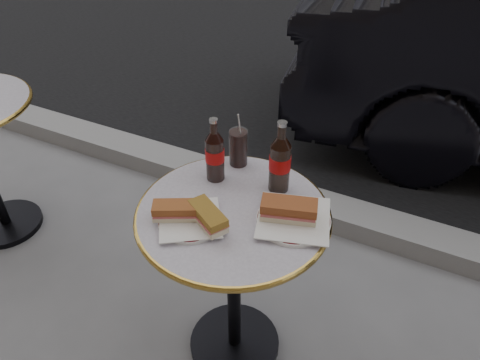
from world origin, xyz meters
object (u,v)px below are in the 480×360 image
at_px(plate_left, 190,221).
at_px(cola_bottle_right, 280,157).
at_px(plate_right, 294,220).
at_px(cola_bottle_left, 215,150).
at_px(cola_glass, 238,147).
at_px(bistro_table, 234,286).

xyz_separation_m(plate_left, cola_bottle_right, (0.18, 0.27, 0.12)).
relative_size(plate_left, plate_right, 0.86).
bearing_deg(cola_bottle_left, plate_right, -15.43).
xyz_separation_m(plate_left, cola_bottle_left, (-0.04, 0.23, 0.11)).
bearing_deg(plate_left, cola_bottle_right, 57.01).
bearing_deg(plate_left, plate_right, 27.12).
bearing_deg(cola_bottle_left, cola_glass, 73.82).
height_order(plate_left, cola_glass, cola_glass).
height_order(cola_bottle_left, cola_glass, cola_bottle_left).
xyz_separation_m(plate_right, cola_bottle_left, (-0.32, 0.09, 0.11)).
height_order(plate_right, cola_glass, cola_glass).
xyz_separation_m(bistro_table, cola_bottle_right, (0.08, 0.17, 0.49)).
bearing_deg(cola_bottle_left, cola_bottle_right, 10.93).
relative_size(bistro_table, plate_right, 3.21).
distance_m(bistro_table, cola_bottle_right, 0.53).
bearing_deg(plate_right, cola_bottle_right, 128.68).
xyz_separation_m(plate_right, cola_glass, (-0.29, 0.20, 0.06)).
height_order(plate_left, cola_bottle_left, cola_bottle_left).
distance_m(bistro_table, cola_bottle_left, 0.52).
bearing_deg(bistro_table, cola_glass, 112.56).
height_order(plate_left, cola_bottle_right, cola_bottle_right).
relative_size(bistro_table, cola_bottle_left, 3.15).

